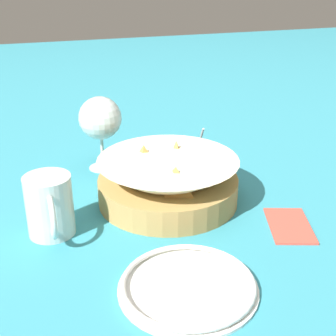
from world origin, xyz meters
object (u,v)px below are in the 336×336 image
sauce_cup (197,154)px  side_plate (188,286)px  food_basket (168,182)px  wine_glass (100,120)px  beer_mug (50,208)px

sauce_cup → side_plate: (0.43, -0.18, -0.01)m
food_basket → side_plate: bearing=-12.5°
food_basket → side_plate: (0.26, -0.06, -0.03)m
sauce_cup → food_basket: bearing=-37.6°
wine_glass → sauce_cup: bearing=81.2°
sauce_cup → beer_mug: (0.21, -0.35, 0.03)m
wine_glass → beer_mug: 0.29m
sauce_cup → wine_glass: 0.24m
food_basket → sauce_cup: bearing=142.4°
wine_glass → food_basket: bearing=24.6°
food_basket → wine_glass: size_ratio=1.64×
side_plate → wine_glass: bearing=-176.2°
food_basket → sauce_cup: food_basket is taller
sauce_cup → wine_glass: bearing=-98.8°
wine_glass → side_plate: wine_glass is taller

